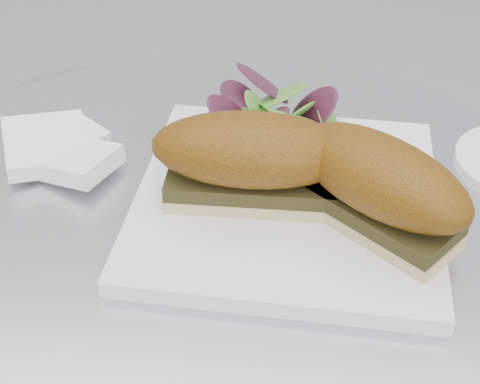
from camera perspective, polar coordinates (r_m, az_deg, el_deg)
The scene contains 5 objects.
plate at distance 0.60m, azimuth 4.04°, elevation -0.62°, with size 0.27×0.27×0.02m, color white.
sandwich_left at distance 0.56m, azimuth 0.99°, elevation 2.92°, with size 0.17×0.08×0.08m.
sandwich_right at distance 0.55m, azimuth 11.72°, elevation 0.68°, with size 0.17×0.16×0.08m.
salad at distance 0.65m, azimuth 2.49°, elevation 6.23°, with size 0.13×0.13×0.05m, color #629530, non-canonical shape.
napkin at distance 0.67m, azimuth -14.75°, elevation 2.72°, with size 0.10×0.10×0.02m, color white, non-canonical shape.
Camera 1 is at (0.07, -0.42, 1.12)m, focal length 50.00 mm.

